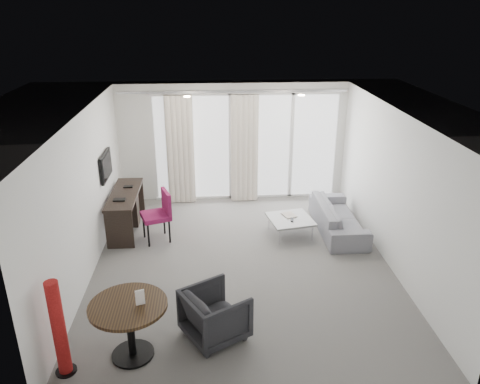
{
  "coord_description": "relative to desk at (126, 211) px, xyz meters",
  "views": [
    {
      "loc": [
        -0.5,
        -6.95,
        4.19
      ],
      "look_at": [
        0.0,
        0.6,
        1.1
      ],
      "focal_mm": 35.0,
      "sensor_mm": 36.0,
      "label": 1
    }
  ],
  "objects": [
    {
      "name": "wall_front",
      "position": [
        2.17,
        -4.49,
        0.91
      ],
      "size": [
        5.0,
        0.0,
        2.6
      ],
      "primitive_type": "cube",
      "color": "silver",
      "rests_on": "ground"
    },
    {
      "name": "ceiling",
      "position": [
        2.17,
        -1.49,
        2.21
      ],
      "size": [
        5.0,
        6.0,
        0.0
      ],
      "primitive_type": "cube",
      "color": "white",
      "rests_on": "ground"
    },
    {
      "name": "curtain_left",
      "position": [
        1.02,
        1.33,
        0.81
      ],
      "size": [
        0.6,
        0.2,
        2.38
      ],
      "primitive_type": null,
      "color": "beige",
      "rests_on": "ground"
    },
    {
      "name": "desk",
      "position": [
        0.0,
        0.0,
        0.0
      ],
      "size": [
        0.52,
        1.65,
        0.77
      ],
      "primitive_type": null,
      "color": "black",
      "rests_on": "floor"
    },
    {
      "name": "tv",
      "position": [
        -0.28,
        -0.04,
        0.96
      ],
      "size": [
        0.05,
        0.8,
        0.5
      ],
      "primitive_type": null,
      "color": "black",
      "rests_on": "wall_left"
    },
    {
      "name": "downlight_a",
      "position": [
        1.27,
        0.11,
        2.2
      ],
      "size": [
        0.12,
        0.12,
        0.02
      ],
      "primitive_type": "cylinder",
      "color": "#FFE0B2",
      "rests_on": "ceiling"
    },
    {
      "name": "tub_armchair",
      "position": [
        1.68,
        -3.31,
        -0.04
      ],
      "size": [
        1.03,
        1.03,
        0.7
      ],
      "primitive_type": "imported",
      "rotation": [
        0.0,
        0.0,
        2.1
      ],
      "color": "black",
      "rests_on": "floor"
    },
    {
      "name": "window_panel",
      "position": [
        2.47,
        1.5,
        0.81
      ],
      "size": [
        4.0,
        0.02,
        2.38
      ],
      "primitive_type": null,
      "color": "white",
      "rests_on": "ground"
    },
    {
      "name": "magazine",
      "position": [
        3.16,
        -0.32,
        -0.03
      ],
      "size": [
        0.3,
        0.34,
        0.02
      ],
      "primitive_type": null,
      "rotation": [
        0.0,
        0.0,
        0.34
      ],
      "color": "gray",
      "rests_on": "coffee_table"
    },
    {
      "name": "sofa",
      "position": [
        4.13,
        -0.31,
        -0.1
      ],
      "size": [
        0.76,
        1.94,
        0.57
      ],
      "primitive_type": "imported",
      "rotation": [
        0.0,
        0.0,
        1.57
      ],
      "color": "slate",
      "rests_on": "floor"
    },
    {
      "name": "wall_right",
      "position": [
        4.67,
        -1.49,
        0.91
      ],
      "size": [
        0.0,
        6.0,
        2.6
      ],
      "primitive_type": "cube",
      "color": "silver",
      "rests_on": "ground"
    },
    {
      "name": "desk_chair",
      "position": [
        0.63,
        -0.49,
        0.1
      ],
      "size": [
        0.66,
        0.64,
        0.97
      ],
      "primitive_type": null,
      "rotation": [
        0.0,
        0.0,
        0.34
      ],
      "color": "maroon",
      "rests_on": "floor"
    },
    {
      "name": "downlight_b",
      "position": [
        3.37,
        0.11,
        2.2
      ],
      "size": [
        0.12,
        0.12,
        0.02
      ],
      "primitive_type": "cylinder",
      "color": "#FFE0B2",
      "rests_on": "ceiling"
    },
    {
      "name": "coffee_table",
      "position": [
        3.17,
        -0.45,
        -0.21
      ],
      "size": [
        0.92,
        0.92,
        0.35
      ],
      "primitive_type": null,
      "rotation": [
        0.0,
        0.0,
        0.19
      ],
      "color": "gray",
      "rests_on": "floor"
    },
    {
      "name": "balustrade",
      "position": [
        2.47,
        4.46,
        0.11
      ],
      "size": [
        5.5,
        0.06,
        1.05
      ],
      "primitive_type": null,
      "color": "#B2B2B7",
      "rests_on": "terrace_slab"
    },
    {
      "name": "curtain_right",
      "position": [
        2.42,
        1.33,
        0.81
      ],
      "size": [
        0.6,
        0.2,
        2.38
      ],
      "primitive_type": null,
      "color": "beige",
      "rests_on": "ground"
    },
    {
      "name": "rattan_table",
      "position": [
        3.23,
        3.14,
        -0.14
      ],
      "size": [
        0.51,
        0.51,
        0.49
      ],
      "primitive_type": null,
      "rotation": [
        0.0,
        0.0,
        -0.04
      ],
      "color": "#523923",
      "rests_on": "terrace_slab"
    },
    {
      "name": "remote",
      "position": [
        3.19,
        -0.54,
        -0.03
      ],
      "size": [
        0.08,
        0.17,
        0.02
      ],
      "primitive_type": null,
      "rotation": [
        0.0,
        0.0,
        -0.21
      ],
      "color": "black",
      "rests_on": "coffee_table"
    },
    {
      "name": "terrace_slab",
      "position": [
        2.47,
        3.01,
        -0.45
      ],
      "size": [
        5.6,
        3.0,
        0.12
      ],
      "primitive_type": "cube",
      "color": "#4D4D50",
      "rests_on": "ground"
    },
    {
      "name": "round_table",
      "position": [
        0.62,
        -3.61,
        -0.0
      ],
      "size": [
        1.01,
        1.01,
        0.77
      ],
      "primitive_type": null,
      "rotation": [
        0.0,
        0.0,
        -0.04
      ],
      "color": "#312010",
      "rests_on": "floor"
    },
    {
      "name": "menu_card",
      "position": [
        0.78,
        -3.62,
        0.33
      ],
      "size": [
        0.11,
        0.05,
        0.2
      ],
      "primitive_type": null,
      "rotation": [
        0.0,
        0.0,
        0.3
      ],
      "color": "white",
      "rests_on": "round_table"
    },
    {
      "name": "rattan_chair_b",
      "position": [
        4.36,
        2.94,
        0.05
      ],
      "size": [
        0.79,
        0.79,
        0.88
      ],
      "primitive_type": null,
      "rotation": [
        0.0,
        0.0,
        0.39
      ],
      "color": "#523923",
      "rests_on": "terrace_slab"
    },
    {
      "name": "rattan_chair_a",
      "position": [
        3.02,
        3.38,
        -0.0
      ],
      "size": [
        0.69,
        0.69,
        0.77
      ],
      "primitive_type": null,
      "rotation": [
        0.0,
        0.0,
        -0.39
      ],
      "color": "#523923",
      "rests_on": "terrace_slab"
    },
    {
      "name": "window_frame",
      "position": [
        2.47,
        1.48,
        0.81
      ],
      "size": [
        4.1,
        0.06,
        2.44
      ],
      "primitive_type": null,
      "color": "white",
      "rests_on": "ground"
    },
    {
      "name": "red_lamp",
      "position": [
        -0.15,
        -3.85,
        0.25
      ],
      "size": [
        0.31,
        0.31,
        1.28
      ],
      "primitive_type": "cylinder",
      "rotation": [
        0.0,
        0.0,
        0.26
      ],
      "color": "maroon",
      "rests_on": "floor"
    },
    {
      "name": "curtain_track",
      "position": [
        2.17,
        1.33,
        2.06
      ],
      "size": [
        4.8,
        0.04,
        0.04
      ],
      "primitive_type": null,
      "color": "#B2B2B7",
      "rests_on": "ceiling"
    },
    {
      "name": "floor",
      "position": [
        2.17,
        -1.49,
        -0.39
      ],
      "size": [
        5.0,
        6.0,
        0.0
      ],
      "primitive_type": "cube",
      "color": "#63615D",
      "rests_on": "ground"
    },
    {
      "name": "wall_left",
      "position": [
        -0.33,
        -1.49,
        0.91
      ],
      "size": [
        0.0,
        6.0,
        2.6
      ],
      "primitive_type": "cube",
      "color": "silver",
      "rests_on": "ground"
    }
  ]
}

